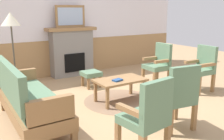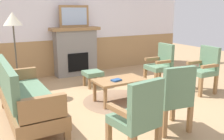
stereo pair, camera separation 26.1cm
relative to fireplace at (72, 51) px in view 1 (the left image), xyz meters
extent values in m
plane|color=tan|center=(0.00, -2.35, -0.65)|extent=(14.00, 14.00, 0.00)
cube|color=white|center=(0.00, 0.25, 0.70)|extent=(7.20, 0.12, 2.70)
cube|color=#A87F51|center=(0.00, 0.18, -0.18)|extent=(7.20, 0.02, 0.95)
cube|color=gray|center=(0.00, 0.00, -0.05)|extent=(1.10, 0.36, 1.20)
cube|color=black|center=(0.00, -0.19, -0.27)|extent=(0.56, 0.02, 0.48)
cube|color=olive|center=(0.00, 0.00, 0.59)|extent=(1.30, 0.44, 0.08)
cube|color=olive|center=(0.00, 0.00, 0.91)|extent=(0.80, 0.03, 0.56)
cube|color=#9EB2D1|center=(0.00, -0.02, 0.91)|extent=(0.68, 0.01, 0.44)
cube|color=olive|center=(-1.40, -3.26, -0.57)|extent=(0.08, 0.08, 0.16)
cube|color=olive|center=(-1.40, -1.58, -0.57)|extent=(0.08, 0.08, 0.16)
cube|color=olive|center=(-2.00, -1.58, -0.57)|extent=(0.08, 0.08, 0.16)
cube|color=olive|center=(-1.70, -2.42, -0.39)|extent=(0.70, 1.80, 0.20)
cube|color=#5B7F60|center=(-1.70, -2.42, -0.23)|extent=(0.60, 1.70, 0.12)
cube|color=#5B7F60|center=(-2.00, -2.42, 0.08)|extent=(0.10, 1.70, 0.50)
cube|color=olive|center=(-1.70, -3.27, -0.12)|extent=(0.60, 0.10, 0.30)
cube|color=olive|center=(-1.70, -1.57, -0.12)|extent=(0.60, 0.10, 0.30)
cube|color=olive|center=(-0.44, -2.54, -0.45)|extent=(0.05, 0.05, 0.40)
cube|color=olive|center=(0.40, -2.54, -0.45)|extent=(0.05, 0.05, 0.40)
cube|color=olive|center=(-0.44, -2.10, -0.45)|extent=(0.05, 0.05, 0.40)
cube|color=olive|center=(0.40, -2.10, -0.45)|extent=(0.05, 0.05, 0.40)
cube|color=olive|center=(-0.02, -2.32, -0.23)|extent=(0.96, 0.56, 0.04)
cylinder|color=#896B51|center=(-0.02, -2.32, -0.65)|extent=(1.40, 1.40, 0.01)
cube|color=navy|center=(-0.13, -2.39, -0.20)|extent=(0.20, 0.16, 0.03)
cube|color=olive|center=(-0.21, -1.35, -0.52)|extent=(0.05, 0.05, 0.26)
cube|color=olive|center=(0.09, -1.35, -0.52)|extent=(0.05, 0.05, 0.26)
cube|color=olive|center=(-0.21, -1.05, -0.52)|extent=(0.05, 0.05, 0.26)
cube|color=olive|center=(0.09, -1.05, -0.52)|extent=(0.05, 0.05, 0.26)
cube|color=#5B7F60|center=(-0.06, -1.20, -0.34)|extent=(0.40, 0.40, 0.10)
cube|color=olive|center=(1.02, -2.14, -0.45)|extent=(0.06, 0.06, 0.40)
cube|color=olive|center=(1.04, -1.72, -0.45)|extent=(0.06, 0.06, 0.40)
cube|color=olive|center=(1.44, -2.16, -0.45)|extent=(0.06, 0.06, 0.40)
cube|color=olive|center=(1.46, -1.74, -0.45)|extent=(0.06, 0.06, 0.40)
cube|color=#5B7F60|center=(1.24, -1.94, -0.20)|extent=(0.50, 0.50, 0.10)
cube|color=#5B7F60|center=(1.44, -1.94, 0.09)|extent=(0.10, 0.48, 0.48)
cube|color=olive|center=(1.23, -2.14, -0.03)|extent=(0.44, 0.09, 0.06)
cube|color=olive|center=(1.25, -1.73, -0.03)|extent=(0.44, 0.09, 0.06)
cube|color=olive|center=(1.54, -2.91, -0.45)|extent=(0.06, 0.06, 0.40)
cube|color=olive|center=(1.56, -2.49, -0.45)|extent=(0.06, 0.06, 0.40)
cube|color=olive|center=(1.96, -2.94, -0.45)|extent=(0.06, 0.06, 0.40)
cube|color=olive|center=(1.98, -2.52, -0.45)|extent=(0.06, 0.06, 0.40)
cube|color=#5B7F60|center=(1.76, -2.71, -0.20)|extent=(0.50, 0.50, 0.10)
cube|color=#5B7F60|center=(1.96, -2.72, 0.09)|extent=(0.11, 0.48, 0.48)
cube|color=olive|center=(1.75, -2.92, -0.03)|extent=(0.44, 0.09, 0.06)
cube|color=olive|center=(1.77, -2.51, -0.03)|extent=(0.44, 0.09, 0.06)
cube|color=olive|center=(-0.14, -3.42, -0.45)|extent=(0.07, 0.07, 0.40)
cube|color=olive|center=(0.27, -3.48, -0.45)|extent=(0.07, 0.07, 0.40)
cube|color=olive|center=(-0.20, -3.83, -0.45)|extent=(0.07, 0.07, 0.40)
cube|color=olive|center=(0.21, -3.89, -0.45)|extent=(0.07, 0.07, 0.40)
cube|color=#5B7F60|center=(0.04, -3.65, -0.20)|extent=(0.54, 0.54, 0.10)
cube|color=#5B7F60|center=(0.01, -3.85, 0.09)|extent=(0.49, 0.15, 0.48)
cube|color=olive|center=(-0.17, -3.62, -0.03)|extent=(0.13, 0.45, 0.06)
cube|color=olive|center=(0.24, -3.68, -0.03)|extent=(0.13, 0.45, 0.06)
cube|color=olive|center=(-1.05, -3.79, -0.45)|extent=(0.07, 0.07, 0.40)
cube|color=olive|center=(-0.63, -3.74, -0.45)|extent=(0.07, 0.07, 0.40)
cube|color=olive|center=(-0.58, -4.15, -0.45)|extent=(0.07, 0.07, 0.40)
cube|color=#5B7F60|center=(-0.82, -3.97, -0.20)|extent=(0.54, 0.54, 0.10)
cube|color=#5B7F60|center=(-0.79, -4.17, 0.09)|extent=(0.49, 0.14, 0.48)
cube|color=olive|center=(-1.02, -4.00, -0.03)|extent=(0.13, 0.45, 0.06)
cube|color=olive|center=(-0.61, -3.95, -0.03)|extent=(0.13, 0.45, 0.06)
cylinder|color=#332D28|center=(-1.65, -1.05, -0.64)|extent=(0.24, 0.24, 0.03)
cylinder|color=#4C473D|center=(-1.65, -1.05, 0.08)|extent=(0.03, 0.03, 1.40)
cone|color=beige|center=(-1.65, -1.05, 0.90)|extent=(0.36, 0.36, 0.25)
camera|label=1|loc=(-2.59, -6.09, 1.07)|focal=39.97mm
camera|label=2|loc=(-2.37, -6.22, 1.07)|focal=39.97mm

